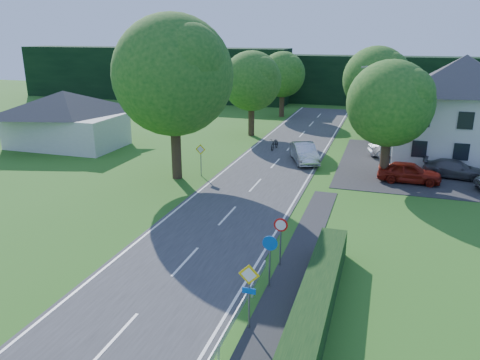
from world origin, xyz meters
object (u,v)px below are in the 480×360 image
(motorcycle, at_px, (275,144))
(parasol, at_px, (421,153))
(streetlight, at_px, (383,115))
(parked_car_silver_a, at_px, (393,149))
(parked_car_red, at_px, (409,172))
(parked_car_grey, at_px, (455,169))
(moving_car, at_px, (304,153))

(motorcycle, bearing_deg, parasol, -4.82)
(streetlight, height_order, parasol, streetlight)
(streetlight, xyz_separation_m, parked_car_silver_a, (1.09, 5.14, -3.75))
(motorcycle, height_order, parked_car_red, parked_car_red)
(parked_car_red, distance_m, parked_car_grey, 3.95)
(streetlight, relative_size, parked_car_red, 1.84)
(motorcycle, height_order, parasol, parasol)
(moving_car, xyz_separation_m, motorcycle, (-3.35, 3.58, -0.26))
(moving_car, distance_m, parked_car_silver_a, 8.08)
(parked_car_red, height_order, parasol, parasol)
(parked_car_grey, bearing_deg, streetlight, 99.96)
(motorcycle, bearing_deg, parked_car_grey, -13.80)
(parked_car_silver_a, bearing_deg, parked_car_red, 172.37)
(moving_car, height_order, parked_car_silver_a, moving_car)
(parked_car_red, distance_m, parasol, 5.08)
(moving_car, distance_m, parked_car_red, 8.68)
(streetlight, height_order, parked_car_silver_a, streetlight)
(moving_car, height_order, motorcycle, moving_car)
(parked_car_red, bearing_deg, streetlight, 48.22)
(streetlight, bearing_deg, parasol, 43.11)
(motorcycle, xyz_separation_m, parasol, (12.41, -1.73, 0.49))
(streetlight, distance_m, parked_car_grey, 6.62)
(streetlight, xyz_separation_m, moving_car, (-5.91, 1.10, -3.64))
(parked_car_grey, height_order, parasol, parasol)
(streetlight, bearing_deg, parked_car_red, -42.95)
(streetlight, relative_size, moving_car, 1.68)
(parked_car_grey, bearing_deg, parasol, 47.54)
(parked_car_silver_a, height_order, parasol, parasol)
(moving_car, height_order, parked_car_red, moving_car)
(moving_car, xyz_separation_m, parasol, (9.06, 1.85, 0.23))
(motorcycle, height_order, parked_car_silver_a, parked_car_silver_a)
(moving_car, bearing_deg, parked_car_silver_a, 7.77)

